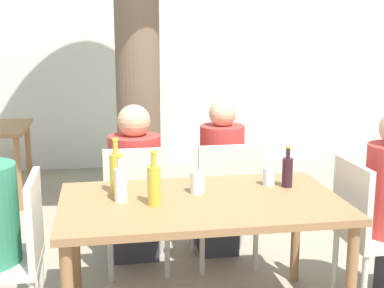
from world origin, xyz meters
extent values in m
cube|color=white|center=(0.00, 3.72, 1.40)|extent=(10.00, 0.08, 2.80)
cylinder|color=brown|center=(-0.22, 1.63, 1.36)|extent=(0.36, 0.36, 2.72)
cube|color=#996B42|center=(0.00, 0.00, 0.72)|extent=(1.55, 0.92, 0.04)
cylinder|color=#996B42|center=(0.72, -0.40, 0.35)|extent=(0.06, 0.06, 0.70)
cylinder|color=#996B42|center=(-0.72, 0.40, 0.35)|extent=(0.06, 0.06, 0.70)
cylinder|color=#996B42|center=(0.72, 0.40, 0.35)|extent=(0.06, 0.06, 0.70)
cylinder|color=#996B42|center=(-1.30, 2.21, 0.35)|extent=(0.06, 0.06, 0.70)
cylinder|color=#996B42|center=(-1.30, 2.96, 0.35)|extent=(0.06, 0.06, 0.70)
cube|color=beige|center=(-0.90, 0.00, 0.69)|extent=(0.04, 0.44, 0.45)
cylinder|color=beige|center=(-0.91, 0.19, 0.21)|extent=(0.04, 0.04, 0.43)
cube|color=beige|center=(1.10, 0.00, 0.44)|extent=(0.44, 0.44, 0.04)
cube|color=beige|center=(0.90, 0.00, 0.69)|extent=(0.04, 0.44, 0.45)
cylinder|color=beige|center=(0.91, 0.19, 0.21)|extent=(0.04, 0.04, 0.43)
cube|color=beige|center=(-0.31, 0.78, 0.44)|extent=(0.44, 0.44, 0.04)
cube|color=beige|center=(-0.31, 0.58, 0.69)|extent=(0.44, 0.04, 0.45)
cylinder|color=beige|center=(-0.12, 0.97, 0.21)|extent=(0.04, 0.04, 0.43)
cylinder|color=beige|center=(-0.50, 0.97, 0.21)|extent=(0.04, 0.04, 0.43)
cylinder|color=beige|center=(-0.12, 0.59, 0.21)|extent=(0.04, 0.04, 0.43)
cylinder|color=beige|center=(-0.50, 0.59, 0.21)|extent=(0.04, 0.04, 0.43)
cube|color=beige|center=(0.31, 0.78, 0.44)|extent=(0.44, 0.44, 0.04)
cube|color=beige|center=(0.31, 0.58, 0.69)|extent=(0.44, 0.04, 0.45)
cylinder|color=beige|center=(0.50, 0.97, 0.21)|extent=(0.04, 0.04, 0.43)
cylinder|color=beige|center=(0.12, 0.97, 0.21)|extent=(0.04, 0.04, 0.43)
cylinder|color=beige|center=(0.50, 0.59, 0.21)|extent=(0.04, 0.04, 0.43)
cylinder|color=beige|center=(0.12, 0.59, 0.21)|extent=(0.04, 0.04, 0.43)
cube|color=#383842|center=(-0.31, 1.04, 0.23)|extent=(0.33, 0.40, 0.46)
cylinder|color=#C63833|center=(-0.31, 0.84, 0.71)|extent=(0.36, 0.36, 0.48)
sphere|color=tan|center=(-0.31, 0.84, 1.05)|extent=(0.23, 0.23, 0.23)
cube|color=#383842|center=(0.31, 1.04, 0.23)|extent=(0.28, 0.40, 0.46)
cylinder|color=#C63833|center=(0.31, 0.84, 0.73)|extent=(0.32, 0.32, 0.54)
sphere|color=tan|center=(0.31, 0.84, 1.09)|extent=(0.19, 0.19, 0.19)
cylinder|color=gold|center=(-0.27, -0.05, 0.85)|extent=(0.07, 0.07, 0.21)
cylinder|color=gold|center=(-0.27, -0.05, 0.99)|extent=(0.03, 0.03, 0.07)
cylinder|color=gold|center=(-0.27, -0.05, 1.03)|extent=(0.03, 0.03, 0.01)
cylinder|color=silver|center=(-0.44, 0.04, 0.83)|extent=(0.07, 0.07, 0.18)
cylinder|color=silver|center=(-0.44, 0.04, 0.96)|extent=(0.03, 0.03, 0.06)
cylinder|color=gold|center=(-0.44, 0.04, 1.00)|extent=(0.03, 0.03, 0.01)
cylinder|color=#331923|center=(0.55, 0.15, 0.83)|extent=(0.06, 0.06, 0.18)
cylinder|color=#331923|center=(0.55, 0.15, 0.95)|extent=(0.03, 0.03, 0.06)
cylinder|color=gold|center=(0.55, 0.15, 0.99)|extent=(0.03, 0.03, 0.01)
cylinder|color=gold|center=(-0.46, 0.19, 0.86)|extent=(0.07, 0.07, 0.23)
cylinder|color=gold|center=(-0.46, 0.19, 1.01)|extent=(0.03, 0.03, 0.08)
cylinder|color=gold|center=(-0.46, 0.19, 1.06)|extent=(0.03, 0.03, 0.01)
cylinder|color=silver|center=(0.00, 0.12, 0.81)|extent=(0.08, 0.08, 0.13)
cylinder|color=silver|center=(0.45, 0.20, 0.80)|extent=(0.07, 0.07, 0.11)
camera|label=1|loc=(-0.53, -2.78, 1.66)|focal=50.00mm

